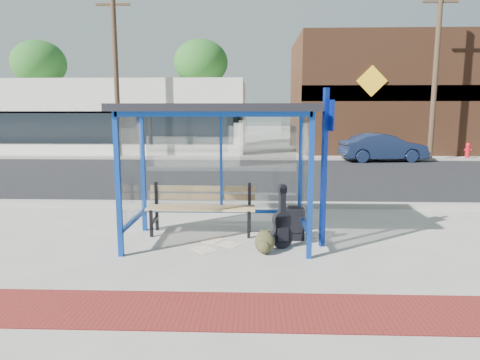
{
  "coord_description": "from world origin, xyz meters",
  "views": [
    {
      "loc": [
        0.64,
        -7.27,
        2.31
      ],
      "look_at": [
        0.38,
        0.2,
        1.1
      ],
      "focal_mm": 32.0,
      "sensor_mm": 36.0,
      "label": 1
    }
  ],
  "objects_px": {
    "guitar_bag": "(282,226)",
    "fire_hydrant": "(468,150)",
    "bench": "(202,205)",
    "parked_car": "(383,147)",
    "backpack": "(265,243)",
    "suitcase": "(294,224)"
  },
  "relations": [
    {
      "from": "bench",
      "to": "guitar_bag",
      "type": "distance_m",
      "value": 1.71
    },
    {
      "from": "backpack",
      "to": "guitar_bag",
      "type": "bearing_deg",
      "value": 50.94
    },
    {
      "from": "bench",
      "to": "fire_hydrant",
      "type": "bearing_deg",
      "value": 50.28
    },
    {
      "from": "bench",
      "to": "parked_car",
      "type": "xyz_separation_m",
      "value": [
        6.92,
        12.06,
        0.1
      ]
    },
    {
      "from": "guitar_bag",
      "to": "fire_hydrant",
      "type": "height_order",
      "value": "guitar_bag"
    },
    {
      "from": "guitar_bag",
      "to": "suitcase",
      "type": "height_order",
      "value": "guitar_bag"
    },
    {
      "from": "guitar_bag",
      "to": "fire_hydrant",
      "type": "relative_size",
      "value": 1.34
    },
    {
      "from": "bench",
      "to": "suitcase",
      "type": "relative_size",
      "value": 3.23
    },
    {
      "from": "parked_car",
      "to": "suitcase",
      "type": "bearing_deg",
      "value": 150.8
    },
    {
      "from": "parked_car",
      "to": "bench",
      "type": "bearing_deg",
      "value": 143.68
    },
    {
      "from": "backpack",
      "to": "suitcase",
      "type": "bearing_deg",
      "value": 60.94
    },
    {
      "from": "bench",
      "to": "suitcase",
      "type": "height_order",
      "value": "bench"
    },
    {
      "from": "suitcase",
      "to": "backpack",
      "type": "bearing_deg",
      "value": -126.11
    },
    {
      "from": "guitar_bag",
      "to": "suitcase",
      "type": "distance_m",
      "value": 0.56
    },
    {
      "from": "bench",
      "to": "backpack",
      "type": "bearing_deg",
      "value": -44.16
    },
    {
      "from": "backpack",
      "to": "parked_car",
      "type": "height_order",
      "value": "parked_car"
    },
    {
      "from": "backpack",
      "to": "bench",
      "type": "bearing_deg",
      "value": 140.48
    },
    {
      "from": "parked_car",
      "to": "backpack",
      "type": "bearing_deg",
      "value": 150.03
    },
    {
      "from": "guitar_bag",
      "to": "backpack",
      "type": "xyz_separation_m",
      "value": [
        -0.29,
        -0.3,
        -0.2
      ]
    },
    {
      "from": "backpack",
      "to": "parked_car",
      "type": "bearing_deg",
      "value": 71.82
    },
    {
      "from": "parked_car",
      "to": "fire_hydrant",
      "type": "relative_size",
      "value": 5.02
    },
    {
      "from": "backpack",
      "to": "fire_hydrant",
      "type": "relative_size",
      "value": 0.5
    }
  ]
}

